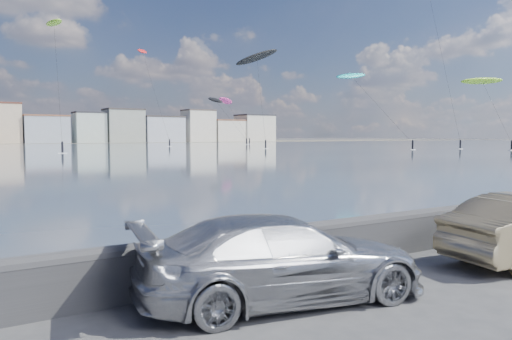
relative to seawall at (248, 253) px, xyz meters
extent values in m
plane|color=#333335|center=(0.00, -2.70, -0.58)|extent=(700.00, 700.00, 0.00)
cube|color=#28282B|center=(0.00, 0.00, -0.13)|extent=(400.00, 0.35, 0.90)
cylinder|color=#28282B|center=(0.00, 0.00, 0.32)|extent=(400.00, 0.36, 0.36)
cube|color=#CCB293|center=(11.00, 183.30, 6.17)|extent=(13.00, 10.00, 13.50)
cube|color=#9EA8B7|center=(25.50, 183.30, 4.17)|extent=(15.00, 12.00, 9.50)
cube|color=brown|center=(25.50, 183.30, 9.22)|extent=(15.30, 12.24, 0.60)
cube|color=#B7C6BC|center=(41.00, 183.30, 4.92)|extent=(11.00, 9.00, 11.00)
cube|color=#2D2D33|center=(41.00, 183.30, 10.72)|extent=(11.22, 9.18, 0.60)
cube|color=gray|center=(54.00, 183.30, 5.67)|extent=(14.00, 11.00, 12.50)
cube|color=#383330|center=(54.00, 183.30, 12.22)|extent=(14.28, 11.22, 0.60)
cube|color=#B2B7C6|center=(69.50, 183.30, 4.42)|extent=(16.00, 12.00, 10.00)
cube|color=#383330|center=(69.50, 183.30, 9.72)|extent=(16.32, 12.24, 0.60)
cube|color=silver|center=(86.00, 183.30, 5.92)|extent=(12.00, 10.00, 13.00)
cube|color=#4C423D|center=(86.00, 183.30, 12.72)|extent=(12.24, 10.20, 0.60)
cube|color=silver|center=(99.50, 183.30, 3.92)|extent=(14.00, 11.00, 9.00)
cube|color=brown|center=(99.50, 183.30, 8.72)|extent=(14.28, 11.22, 0.60)
cube|color=silver|center=(114.00, 183.30, 5.17)|extent=(15.00, 12.00, 11.50)
cube|color=#2D2D33|center=(114.00, 183.30, 11.22)|extent=(15.30, 12.24, 0.60)
imported|color=#AAABB0|center=(-0.13, -1.41, 0.20)|extent=(5.72, 3.15, 1.57)
ellipsoid|color=black|center=(69.24, 135.38, 13.61)|extent=(2.91, 9.46, 3.25)
cube|color=white|center=(72.57, 121.19, -0.53)|extent=(1.40, 0.42, 0.08)
cylinder|color=black|center=(72.57, 121.19, 0.37)|extent=(0.36, 0.36, 1.70)
sphere|color=black|center=(72.57, 121.19, 1.27)|extent=(0.28, 0.28, 0.28)
cylinder|color=black|center=(70.91, 128.28, 7.16)|extent=(3.37, 14.22, 12.91)
ellipsoid|color=black|center=(55.90, 88.90, 20.13)|extent=(10.73, 5.85, 5.66)
cube|color=white|center=(53.92, 82.09, -0.53)|extent=(1.40, 0.42, 0.08)
cylinder|color=black|center=(53.92, 82.09, 0.37)|extent=(0.36, 0.36, 1.70)
sphere|color=black|center=(53.92, 82.09, 1.27)|extent=(0.28, 0.28, 0.28)
cylinder|color=black|center=(54.91, 85.49, 10.43)|extent=(2.01, 6.85, 19.42)
cube|color=white|center=(88.12, 58.39, -0.53)|extent=(1.40, 0.42, 0.08)
cylinder|color=black|center=(88.12, 58.39, 0.37)|extent=(0.36, 0.36, 1.70)
sphere|color=black|center=(88.12, 58.39, 1.27)|extent=(0.28, 0.28, 0.28)
cylinder|color=black|center=(87.29, 62.66, 18.41)|extent=(1.70, 8.56, 35.39)
ellipsoid|color=#8CD826|center=(11.91, 86.35, 22.24)|extent=(2.46, 7.96, 1.36)
cube|color=white|center=(11.01, 77.08, -0.53)|extent=(1.40, 0.42, 0.08)
cylinder|color=black|center=(11.01, 77.08, 0.37)|extent=(0.36, 0.36, 1.70)
sphere|color=black|center=(11.01, 77.08, 1.27)|extent=(0.28, 0.28, 0.28)
cylinder|color=black|center=(11.46, 81.72, 11.48)|extent=(0.94, 9.30, 21.53)
ellipsoid|color=#8CD826|center=(88.84, 54.29, 13.49)|extent=(10.67, 5.61, 2.13)
cube|color=white|center=(88.40, 47.18, -0.53)|extent=(1.40, 0.42, 0.08)
cylinder|color=black|center=(88.40, 47.18, 0.37)|extent=(0.36, 0.36, 1.70)
sphere|color=black|center=(88.40, 47.18, 1.27)|extent=(0.28, 0.28, 0.28)
cylinder|color=black|center=(88.62, 50.74, 7.11)|extent=(0.47, 7.14, 12.79)
ellipsoid|color=red|center=(39.93, 120.46, 24.52)|extent=(5.75, 7.70, 2.83)
cube|color=white|center=(43.54, 111.18, -0.53)|extent=(1.40, 0.42, 0.08)
cylinder|color=black|center=(43.54, 111.18, 0.37)|extent=(0.36, 0.36, 1.70)
sphere|color=black|center=(43.54, 111.18, 1.27)|extent=(0.28, 0.28, 0.28)
cylinder|color=black|center=(41.73, 115.82, 12.62)|extent=(3.65, 9.31, 23.81)
ellipsoid|color=#19BFBF|center=(71.89, 74.97, 15.54)|extent=(8.18, 2.91, 2.72)
cube|color=white|center=(74.85, 59.84, -0.53)|extent=(1.40, 0.42, 0.08)
cylinder|color=black|center=(74.85, 59.84, 0.37)|extent=(0.36, 0.36, 1.70)
sphere|color=black|center=(74.85, 59.84, 1.27)|extent=(0.28, 0.28, 0.28)
cylinder|color=black|center=(73.37, 67.41, 8.13)|extent=(3.00, 15.16, 14.84)
ellipsoid|color=#E5338C|center=(76.09, 140.93, 13.98)|extent=(8.86, 7.26, 3.32)
cube|color=white|center=(78.02, 128.53, -0.53)|extent=(1.40, 0.42, 0.08)
cylinder|color=black|center=(78.02, 128.53, 0.37)|extent=(0.36, 0.36, 1.70)
sphere|color=black|center=(78.02, 128.53, 1.27)|extent=(0.28, 0.28, 0.28)
cylinder|color=black|center=(77.06, 134.73, 7.35)|extent=(1.97, 12.42, 13.28)
camera|label=1|loc=(-5.29, -8.76, 2.46)|focal=35.00mm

